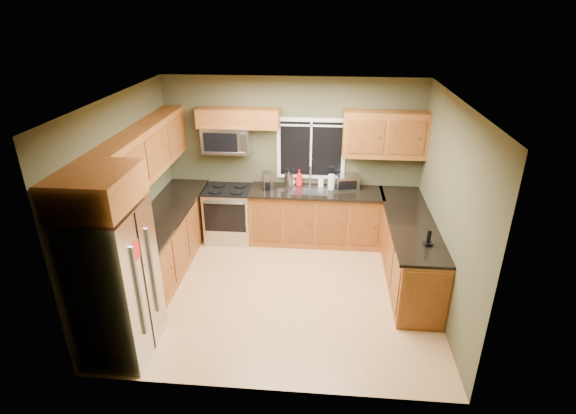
# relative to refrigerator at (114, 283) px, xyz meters

# --- Properties ---
(floor) EXTENTS (4.20, 4.20, 0.00)m
(floor) POSITION_rel_refrigerator_xyz_m (1.74, 1.30, -0.90)
(floor) COLOR tan
(floor) RESTS_ON ground
(ceiling) EXTENTS (4.20, 4.20, 0.00)m
(ceiling) POSITION_rel_refrigerator_xyz_m (1.74, 1.30, 1.80)
(ceiling) COLOR white
(ceiling) RESTS_ON back_wall
(back_wall) EXTENTS (4.20, 0.00, 4.20)m
(back_wall) POSITION_rel_refrigerator_xyz_m (1.74, 3.10, 0.45)
(back_wall) COLOR #48472D
(back_wall) RESTS_ON ground
(front_wall) EXTENTS (4.20, 0.00, 4.20)m
(front_wall) POSITION_rel_refrigerator_xyz_m (1.74, -0.50, 0.45)
(front_wall) COLOR #48472D
(front_wall) RESTS_ON ground
(left_wall) EXTENTS (0.00, 3.60, 3.60)m
(left_wall) POSITION_rel_refrigerator_xyz_m (-0.36, 1.30, 0.45)
(left_wall) COLOR #48472D
(left_wall) RESTS_ON ground
(right_wall) EXTENTS (0.00, 3.60, 3.60)m
(right_wall) POSITION_rel_refrigerator_xyz_m (3.84, 1.30, 0.45)
(right_wall) COLOR #48472D
(right_wall) RESTS_ON ground
(window) EXTENTS (1.12, 0.03, 1.02)m
(window) POSITION_rel_refrigerator_xyz_m (2.04, 3.08, 0.65)
(window) COLOR white
(window) RESTS_ON back_wall
(base_cabinets_left) EXTENTS (0.60, 2.65, 0.90)m
(base_cabinets_left) POSITION_rel_refrigerator_xyz_m (-0.06, 1.78, -0.45)
(base_cabinets_left) COLOR brown
(base_cabinets_left) RESTS_ON ground
(countertop_left) EXTENTS (0.65, 2.65, 0.04)m
(countertop_left) POSITION_rel_refrigerator_xyz_m (-0.04, 1.78, 0.02)
(countertop_left) COLOR black
(countertop_left) RESTS_ON base_cabinets_left
(base_cabinets_back) EXTENTS (2.17, 0.60, 0.90)m
(base_cabinets_back) POSITION_rel_refrigerator_xyz_m (2.15, 2.80, -0.45)
(base_cabinets_back) COLOR brown
(base_cabinets_back) RESTS_ON ground
(countertop_back) EXTENTS (2.17, 0.65, 0.04)m
(countertop_back) POSITION_rel_refrigerator_xyz_m (2.15, 2.78, 0.02)
(countertop_back) COLOR black
(countertop_back) RESTS_ON base_cabinets_back
(base_cabinets_peninsula) EXTENTS (0.60, 2.52, 0.90)m
(base_cabinets_peninsula) POSITION_rel_refrigerator_xyz_m (3.54, 1.84, -0.45)
(base_cabinets_peninsula) COLOR brown
(base_cabinets_peninsula) RESTS_ON ground
(countertop_peninsula) EXTENTS (0.65, 2.50, 0.04)m
(countertop_peninsula) POSITION_rel_refrigerator_xyz_m (3.51, 1.85, 0.02)
(countertop_peninsula) COLOR black
(countertop_peninsula) RESTS_ON base_cabinets_peninsula
(upper_cabinets_left) EXTENTS (0.33, 2.65, 0.72)m
(upper_cabinets_left) POSITION_rel_refrigerator_xyz_m (-0.20, 1.78, 0.96)
(upper_cabinets_left) COLOR brown
(upper_cabinets_left) RESTS_ON left_wall
(upper_cabinets_back_left) EXTENTS (1.30, 0.33, 0.30)m
(upper_cabinets_back_left) POSITION_rel_refrigerator_xyz_m (0.89, 2.94, 1.17)
(upper_cabinets_back_left) COLOR brown
(upper_cabinets_back_left) RESTS_ON back_wall
(upper_cabinets_back_right) EXTENTS (1.30, 0.33, 0.72)m
(upper_cabinets_back_right) POSITION_rel_refrigerator_xyz_m (3.19, 2.94, 0.96)
(upper_cabinets_back_right) COLOR brown
(upper_cabinets_back_right) RESTS_ON back_wall
(upper_cabinet_over_fridge) EXTENTS (0.72, 0.90, 0.38)m
(upper_cabinet_over_fridge) POSITION_rel_refrigerator_xyz_m (-0.00, 0.00, 1.13)
(upper_cabinet_over_fridge) COLOR brown
(upper_cabinet_over_fridge) RESTS_ON left_wall
(refrigerator) EXTENTS (0.74, 0.90, 1.80)m
(refrigerator) POSITION_rel_refrigerator_xyz_m (0.00, 0.00, 0.00)
(refrigerator) COLOR #B7B7BC
(refrigerator) RESTS_ON ground
(range) EXTENTS (0.76, 0.69, 0.94)m
(range) POSITION_rel_refrigerator_xyz_m (0.69, 2.77, -0.43)
(range) COLOR #B7B7BC
(range) RESTS_ON ground
(microwave) EXTENTS (0.76, 0.41, 0.42)m
(microwave) POSITION_rel_refrigerator_xyz_m (0.69, 2.91, 0.83)
(microwave) COLOR #B7B7BC
(microwave) RESTS_ON back_wall
(sink) EXTENTS (0.60, 0.42, 0.36)m
(sink) POSITION_rel_refrigerator_xyz_m (2.04, 2.79, 0.05)
(sink) COLOR slate
(sink) RESTS_ON countertop_back
(toaster_oven) EXTENTS (0.40, 0.34, 0.22)m
(toaster_oven) POSITION_rel_refrigerator_xyz_m (2.65, 2.92, 0.15)
(toaster_oven) COLOR #B7B7BC
(toaster_oven) RESTS_ON countertop_back
(coffee_maker) EXTENTS (0.21, 0.25, 0.27)m
(coffee_maker) POSITION_rel_refrigerator_xyz_m (1.36, 2.81, 0.17)
(coffee_maker) COLOR slate
(coffee_maker) RESTS_ON countertop_back
(kettle) EXTENTS (0.15, 0.15, 0.26)m
(kettle) POSITION_rel_refrigerator_xyz_m (1.69, 2.95, 0.16)
(kettle) COLOR #B7B7BC
(kettle) RESTS_ON countertop_back
(paper_towel_roll) EXTENTS (0.11, 0.11, 0.27)m
(paper_towel_roll) POSITION_rel_refrigerator_xyz_m (2.39, 2.87, 0.16)
(paper_towel_roll) COLOR white
(paper_towel_roll) RESTS_ON countertop_back
(soap_bottle_a) EXTENTS (0.11, 0.11, 0.28)m
(soap_bottle_a) POSITION_rel_refrigerator_xyz_m (1.86, 2.97, 0.18)
(soap_bottle_a) COLOR red
(soap_bottle_a) RESTS_ON countertop_back
(soap_bottle_b) EXTENTS (0.09, 0.09, 0.19)m
(soap_bottle_b) POSITION_rel_refrigerator_xyz_m (2.22, 2.97, 0.13)
(soap_bottle_b) COLOR white
(soap_bottle_b) RESTS_ON countertop_back
(soap_bottle_c) EXTENTS (0.12, 0.12, 0.15)m
(soap_bottle_c) POSITION_rel_refrigerator_xyz_m (1.74, 3.00, 0.12)
(soap_bottle_c) COLOR white
(soap_bottle_c) RESTS_ON countertop_back
(cordless_phone) EXTENTS (0.11, 0.11, 0.21)m
(cordless_phone) POSITION_rel_refrigerator_xyz_m (3.61, 1.11, 0.10)
(cordless_phone) COLOR black
(cordless_phone) RESTS_ON countertop_peninsula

